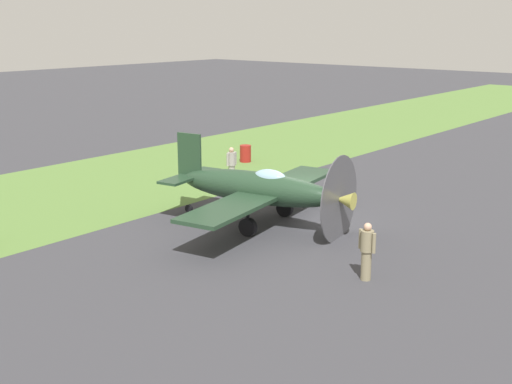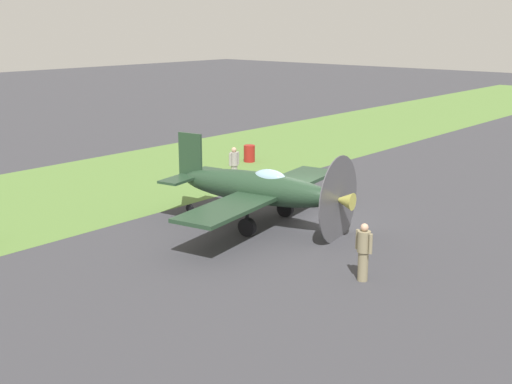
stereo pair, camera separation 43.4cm
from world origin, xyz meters
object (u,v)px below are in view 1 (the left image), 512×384
Objects in this scene: airplane_lead at (260,188)px; ground_crew_mechanic at (367,250)px; ground_crew_chief at (232,165)px; fuel_drum at (245,154)px.

airplane_lead is 6.26m from ground_crew_mechanic.
ground_crew_chief is at bearing -17.20° from ground_crew_mechanic.
ground_crew_mechanic is (2.20, 5.84, -0.47)m from airplane_lead.
ground_crew_mechanic is at bearing 59.57° from airplane_lead.
fuel_drum is (-4.21, -2.80, -0.46)m from ground_crew_chief.
airplane_lead is 11.39m from fuel_drum.
ground_crew_mechanic is at bearing 52.58° from fuel_drum.
fuel_drum is (-10.44, -13.65, -0.46)m from ground_crew_mechanic.
airplane_lead is 10.38× the size of fuel_drum.
ground_crew_chief is at bearing -138.63° from airplane_lead.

